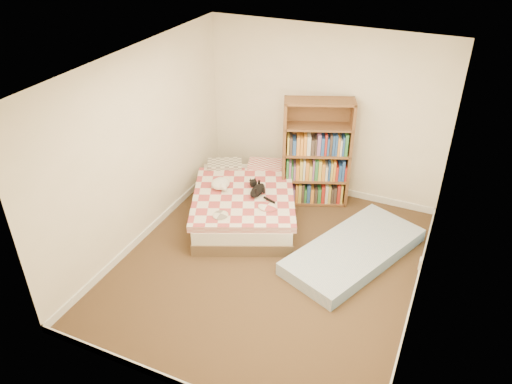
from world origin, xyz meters
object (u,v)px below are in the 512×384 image
at_px(bookshelf, 316,166).
at_px(black_cat, 258,189).
at_px(bed, 245,202).
at_px(floor_mattress, 354,251).
at_px(white_dog, 221,184).

distance_m(bookshelf, black_cat, 0.99).
bearing_deg(bed, black_cat, -32.00).
distance_m(bed, bookshelf, 1.16).
relative_size(bed, floor_mattress, 1.15).
bearing_deg(white_dog, black_cat, 5.16).
relative_size(bed, black_cat, 3.79).
height_order(bookshelf, black_cat, bookshelf).
distance_m(bed, floor_mattress, 1.69).
height_order(floor_mattress, white_dog, white_dog).
bearing_deg(floor_mattress, white_dog, -161.75).
distance_m(bed, black_cat, 0.36).
distance_m(bed, white_dog, 0.44).
bearing_deg(bed, white_dog, 179.08).
xyz_separation_m(bookshelf, black_cat, (-0.55, -0.82, -0.07)).
bearing_deg(black_cat, bed, 130.00).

